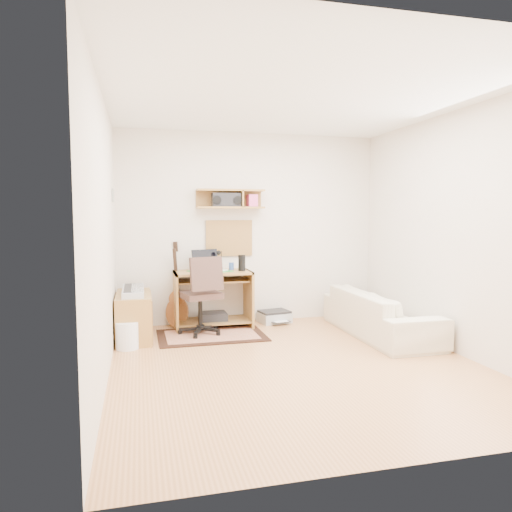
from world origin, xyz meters
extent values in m
cube|color=tan|center=(0.00, 0.00, -0.01)|extent=(3.60, 4.00, 0.01)
cube|color=white|center=(0.00, 0.00, 2.60)|extent=(3.60, 4.00, 0.01)
cube|color=silver|center=(0.00, 2.00, 1.30)|extent=(3.60, 0.01, 2.60)
cube|color=silver|center=(-1.80, 0.00, 1.30)|extent=(0.01, 4.00, 2.60)
cube|color=silver|center=(1.80, 0.00, 1.30)|extent=(0.01, 4.00, 2.60)
cube|color=#A87A3B|center=(-0.30, 1.88, 1.70)|extent=(0.90, 0.25, 0.26)
cube|color=tan|center=(-0.30, 1.98, 1.17)|extent=(0.64, 0.03, 0.49)
cube|color=#4C8CBF|center=(-1.79, 1.50, 1.72)|extent=(0.02, 0.20, 0.15)
cylinder|color=black|center=(-0.19, 1.68, 0.86)|extent=(0.10, 0.10, 0.21)
cylinder|color=#395CAB|center=(-0.30, 1.83, 0.80)|extent=(0.07, 0.07, 0.10)
cube|color=black|center=(-0.36, 1.87, 1.68)|extent=(0.38, 0.17, 0.19)
cube|color=tan|center=(-0.66, 1.29, 0.01)|extent=(1.31, 0.88, 0.02)
cube|color=#A87A3B|center=(-1.58, 1.38, 0.28)|extent=(0.40, 0.90, 0.55)
cube|color=#B2B5BA|center=(-1.58, 1.38, 0.58)|extent=(0.24, 0.78, 0.07)
cylinder|color=white|center=(-1.65, 0.96, 0.15)|extent=(0.32, 0.32, 0.30)
cube|color=#A5A8AA|center=(0.30, 1.82, 0.09)|extent=(0.47, 0.39, 0.16)
imported|color=beige|center=(1.38, 0.84, 0.37)|extent=(0.55, 1.88, 0.73)
camera|label=1|loc=(-1.50, -4.41, 1.50)|focal=33.29mm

